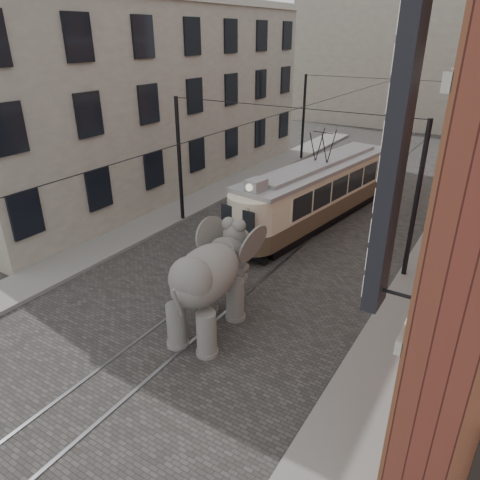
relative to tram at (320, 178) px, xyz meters
The scene contains 9 objects.
ground 9.76m from the tram, 90.70° to the right, with size 120.00×120.00×0.00m, color #3E3C39.
tram_rails 9.75m from the tram, 90.70° to the right, with size 1.54×80.00×0.02m, color slate, non-canonical shape.
sidewalk_right 11.38m from the tram, 58.22° to the right, with size 2.00×60.00×0.15m, color slate.
sidewalk_left 11.77m from the tram, 124.86° to the right, with size 2.00×60.00×0.15m, color slate.
stucco_building 11.47m from the tram, behind, with size 7.00×24.00×10.00m, color gray.
distant_block 30.87m from the tram, 90.22° to the left, with size 28.00×10.00×14.00m, color gray.
catenary 4.58m from the tram, 94.01° to the right, with size 11.00×30.20×6.00m, color black, non-canonical shape.
tram is the anchor object (origin of this frame).
elephant 10.34m from the tram, 86.12° to the right, with size 2.82×5.11×3.13m, color slate, non-canonical shape.
Camera 1 is at (7.85, -10.18, 8.54)m, focal length 33.61 mm.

